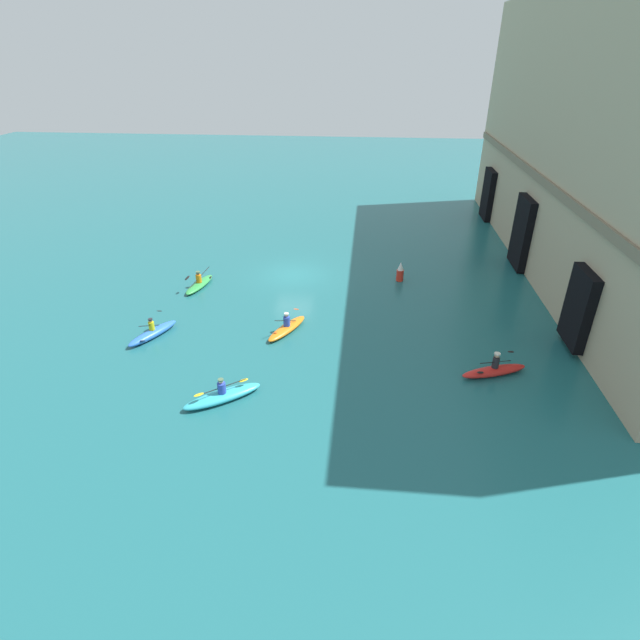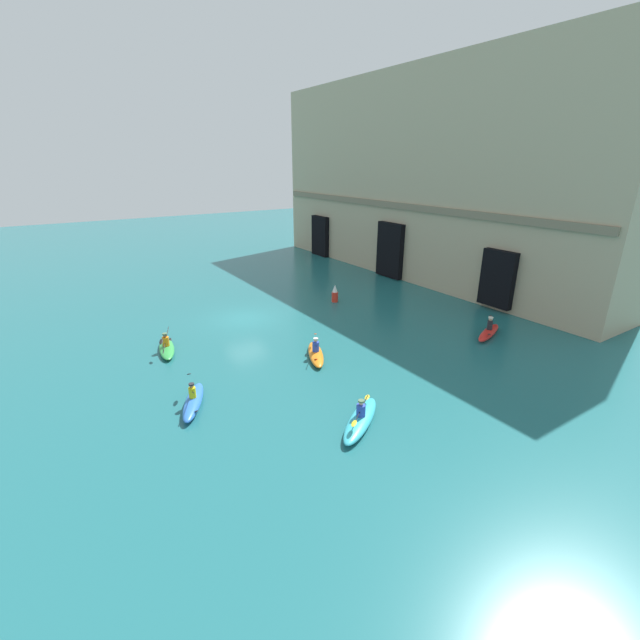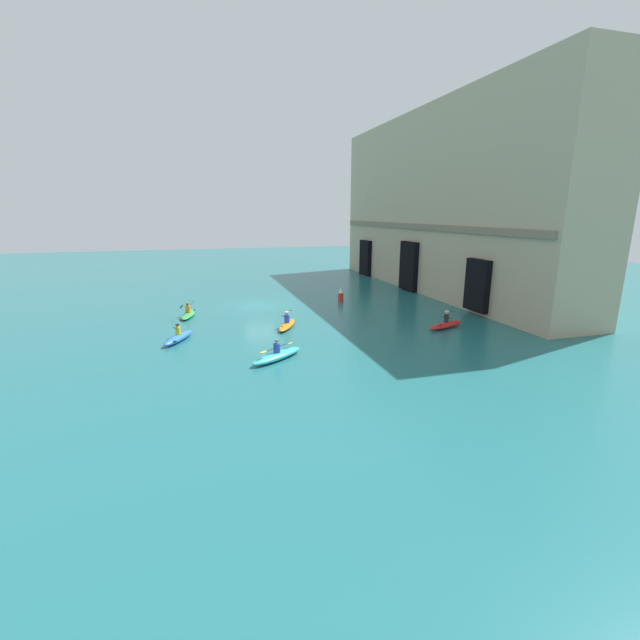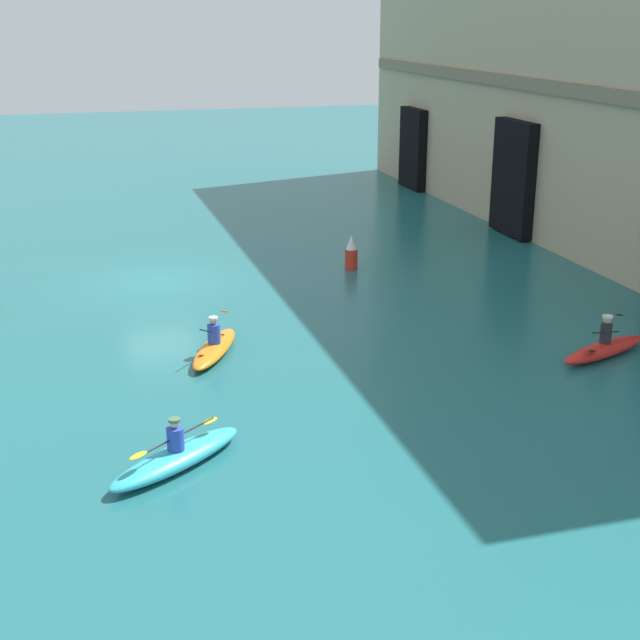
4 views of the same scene
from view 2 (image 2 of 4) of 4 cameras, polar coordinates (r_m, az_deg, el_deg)
The scene contains 8 objects.
ground_plane at distance 28.72m, azimuth -9.96°, elevation 0.20°, with size 120.00×120.00×0.00m, color #1E6066.
cliff_bluff at distance 39.79m, azimuth 13.19°, elevation 17.87°, with size 35.43×5.78×16.82m.
kayak_blue at distance 19.18m, azimuth -16.53°, elevation -10.31°, with size 3.12×2.03×1.22m.
kayak_cyan at distance 17.34m, azimuth 5.43°, elevation -13.04°, with size 2.70×3.33×1.10m.
kayak_red at distance 27.30m, azimuth 21.59°, elevation -1.48°, with size 1.73×3.28×1.19m.
kayak_orange at distance 22.70m, azimuth -0.57°, elevation -4.46°, with size 3.20×2.08×1.11m.
kayak_green at distance 24.86m, azimuth -19.78°, elevation -3.48°, with size 3.19×1.37×1.08m.
marker_buoy at distance 31.56m, azimuth 2.00°, elevation 3.50°, with size 0.47×0.47×1.29m.
Camera 2 is at (24.98, -10.28, 9.77)m, focal length 24.00 mm.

